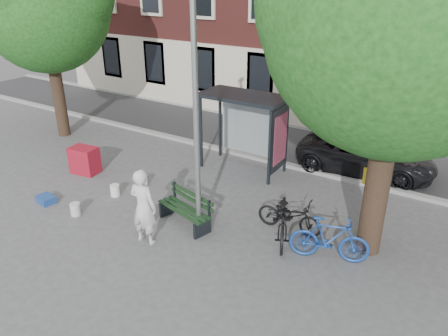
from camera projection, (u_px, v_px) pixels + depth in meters
ground at (199, 230)px, 11.54m from camera, size 90.00×90.00×0.00m
road at (303, 147)px, 16.92m from camera, size 40.00×4.00×0.01m
curb_near at (281, 163)px, 15.36m from camera, size 40.00×0.25×0.12m
curb_far at (322, 131)px, 18.43m from camera, size 40.00×0.25×0.12m
lamppost at (196, 131)px, 10.38m from camera, size 0.28×0.35×6.11m
tree_right at (406, 8)px, 8.32m from camera, size 5.76×5.60×8.20m
tree_left at (41, 2)px, 15.97m from camera, size 5.18×4.86×7.40m
bus_shelter at (255, 117)px, 14.19m from camera, size 2.85×1.45×2.62m
painter at (143, 207)px, 10.67m from camera, size 0.76×0.53×1.99m
bench at (186, 211)px, 11.67m from camera, size 1.80×0.96×0.88m
bike_a at (289, 215)px, 11.34m from camera, size 1.78×0.68×0.92m
bike_b at (329, 239)px, 10.15m from camera, size 1.95×1.09×1.13m
bike_c at (284, 218)px, 11.01m from camera, size 1.58×2.30×1.15m
car_dark at (366, 155)px, 14.62m from camera, size 4.61×2.37×1.24m
red_stand at (85, 160)px, 14.65m from camera, size 0.96×0.70×0.90m
blue_crate at (46, 199)px, 12.88m from camera, size 0.61×0.49×0.20m
bucket_a at (75, 209)px, 12.19m from camera, size 0.33×0.33×0.36m
bucket_b at (143, 181)px, 13.82m from camera, size 0.34×0.34×0.36m
bucket_c at (115, 190)px, 13.23m from camera, size 0.35×0.35×0.36m
notice_sign at (368, 188)px, 10.74m from camera, size 0.33×0.08×1.91m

